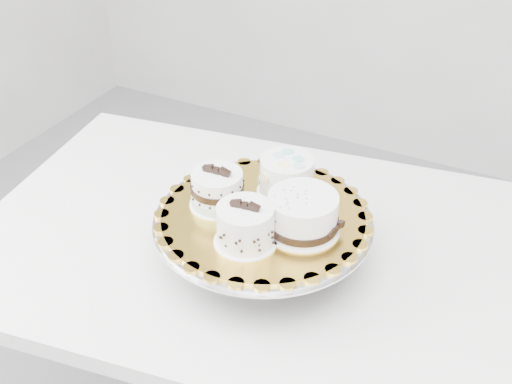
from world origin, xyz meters
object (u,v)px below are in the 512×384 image
at_px(cake_board, 263,216).
at_px(cake_swirl, 245,226).
at_px(cake_dots, 287,176).
at_px(cake_banded, 217,190).
at_px(cake_ribbon, 303,215).
at_px(cake_stand, 263,232).
at_px(table, 254,271).

height_order(cake_board, cake_swirl, cake_swirl).
bearing_deg(cake_swirl, cake_dots, 83.75).
xyz_separation_m(cake_banded, cake_ribbon, (0.17, 0.00, 0.00)).
height_order(cake_stand, cake_board, cake_board).
xyz_separation_m(table, cake_dots, (0.06, 0.02, 0.24)).
bearing_deg(cake_banded, cake_ribbon, -1.40).
relative_size(cake_stand, cake_ribbon, 2.74).
xyz_separation_m(table, cake_banded, (-0.04, -0.07, 0.23)).
bearing_deg(cake_banded, cake_dots, 42.20).
xyz_separation_m(cake_swirl, cake_banded, (-0.10, 0.07, -0.00)).
height_order(cake_stand, cake_ribbon, cake_ribbon).
bearing_deg(cake_stand, cake_ribbon, -5.76).
height_order(table, cake_stand, cake_stand).
height_order(table, cake_banded, cake_banded).
distance_m(cake_stand, cake_dots, 0.11).
height_order(cake_banded, cake_ribbon, cake_banded).
height_order(cake_stand, cake_banded, cake_banded).
height_order(cake_board, cake_dots, cake_dots).
bearing_deg(cake_swirl, cake_stand, 88.92).
bearing_deg(table, cake_banded, -128.15).
relative_size(table, cake_board, 3.31).
relative_size(cake_board, cake_banded, 3.51).
bearing_deg(cake_stand, cake_board, 180.00).
distance_m(table, cake_board, 0.21).
relative_size(cake_stand, cake_swirl, 3.67).
bearing_deg(cake_board, cake_dots, 85.03).
height_order(cake_swirl, cake_banded, cake_swirl).
bearing_deg(cake_stand, cake_dots, 85.03).
height_order(cake_swirl, cake_dots, cake_swirl).
xyz_separation_m(cake_board, cake_ribbon, (0.08, -0.01, 0.03)).
height_order(cake_dots, cake_ribbon, cake_dots).
distance_m(cake_swirl, cake_banded, 0.12).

